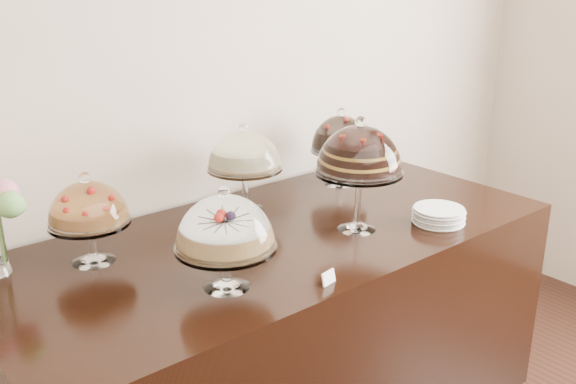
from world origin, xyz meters
TOP-DOWN VIEW (x-y plane):
  - wall_back at (0.00, 3.00)m, footprint 5.00×0.04m
  - display_counter at (0.29, 2.45)m, footprint 2.20×1.00m
  - cake_stand_sugar_sponge at (-0.12, 2.21)m, footprint 0.32×0.32m
  - cake_stand_choco_layer at (0.54, 2.29)m, footprint 0.34×0.34m
  - cake_stand_cheesecake at (0.34, 2.75)m, footprint 0.31×0.31m
  - cake_stand_dark_choco at (0.88, 2.74)m, footprint 0.28×0.28m
  - cake_stand_fruit_tart at (-0.37, 2.67)m, footprint 0.28×0.28m
  - plate_stack at (0.84, 2.13)m, footprint 0.20×0.20m
  - price_card_left at (0.14, 2.02)m, footprint 0.06×0.03m

SIDE VIEW (x-z plane):
  - display_counter at x=0.29m, z-range 0.00..0.90m
  - price_card_left at x=0.14m, z-range 0.90..0.94m
  - plate_stack at x=0.84m, z-range 0.90..0.96m
  - cake_stand_fruit_tart at x=-0.37m, z-range 0.94..1.26m
  - cake_stand_sugar_sponge at x=-0.12m, z-range 0.93..1.28m
  - cake_stand_dark_choco at x=0.88m, z-range 0.95..1.31m
  - cake_stand_cheesecake at x=0.34m, z-range 0.95..1.32m
  - cake_stand_choco_layer at x=0.54m, z-range 0.98..1.43m
  - wall_back at x=0.00m, z-range 0.00..3.00m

